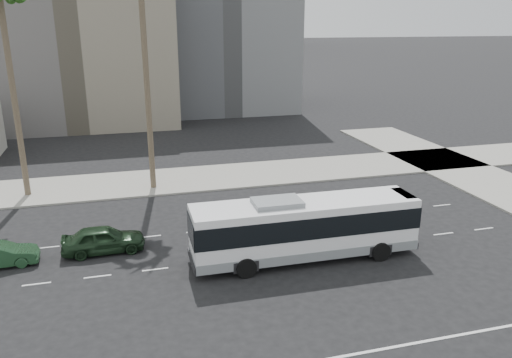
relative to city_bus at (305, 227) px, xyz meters
name	(u,v)px	position (x,y,z in m)	size (l,w,h in m)	color
ground	(261,256)	(-2.29, 0.80, -1.92)	(700.00, 700.00, 0.00)	black
sidewalk_north	(212,177)	(-2.29, 16.30, -1.85)	(120.00, 7.00, 0.15)	gray
midrise_beige_west	(76,52)	(-14.29, 45.80, 7.08)	(24.00, 18.00, 18.00)	#66615C
midrise_gray_center	(218,20)	(5.71, 52.80, 11.08)	(20.00, 20.00, 26.00)	#525457
city_bus	(305,227)	(0.00, 0.00, 0.00)	(12.76, 3.12, 3.66)	white
car_a	(103,239)	(-10.97, 3.81, -1.13)	(4.67, 1.88, 1.59)	#1B331D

